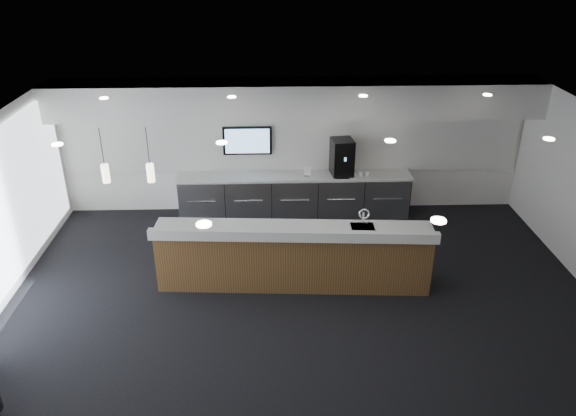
{
  "coord_description": "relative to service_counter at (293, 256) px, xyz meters",
  "views": [
    {
      "loc": [
        -0.52,
        -7.56,
        5.6
      ],
      "look_at": [
        -0.22,
        1.3,
        1.29
      ],
      "focal_mm": 35.0,
      "sensor_mm": 36.0,
      "label": 1
    }
  ],
  "objects": [
    {
      "name": "cup_0",
      "position": [
        1.71,
        2.68,
        0.42
      ],
      "size": [
        0.1,
        0.1,
        0.09
      ],
      "primitive_type": "imported",
      "color": "white",
      "rests_on": "back_credenza"
    },
    {
      "name": "cup_1",
      "position": [
        1.57,
        2.68,
        0.42
      ],
      "size": [
        0.14,
        0.14,
        0.09
      ],
      "primitive_type": "imported",
      "rotation": [
        0.0,
        0.0,
        0.65
      ],
      "color": "white",
      "rests_on": "back_credenza"
    },
    {
      "name": "alcove_panel",
      "position": [
        0.14,
        3.11,
        1.02
      ],
      "size": [
        9.8,
        0.06,
        1.4
      ],
      "primitive_type": "cube",
      "color": "silver",
      "rests_on": "back_wall"
    },
    {
      "name": "pendant_right",
      "position": [
        -2.96,
        -0.06,
        1.67
      ],
      "size": [
        0.12,
        0.12,
        0.3
      ],
      "primitive_type": "cylinder",
      "color": "#FFE6C6",
      "rests_on": "ceiling"
    },
    {
      "name": "back_credenza",
      "position": [
        0.14,
        2.78,
        -0.1
      ],
      "size": [
        5.06,
        0.66,
        0.95
      ],
      "color": "gray",
      "rests_on": "ground"
    },
    {
      "name": "cup_4",
      "position": [
        1.15,
        2.68,
        0.42
      ],
      "size": [
        0.14,
        0.14,
        0.09
      ],
      "primitive_type": "imported",
      "rotation": [
        0.0,
        0.0,
        2.58
      ],
      "color": "white",
      "rests_on": "back_credenza"
    },
    {
      "name": "info_sign_right",
      "position": [
        1.19,
        2.71,
        0.49
      ],
      "size": [
        0.17,
        0.03,
        0.23
      ],
      "primitive_type": "cube",
      "rotation": [
        0.0,
        0.0,
        0.04
      ],
      "color": "silver",
      "rests_on": "back_credenza"
    },
    {
      "name": "coffee_machine",
      "position": [
        1.16,
        2.81,
        0.76
      ],
      "size": [
        0.5,
        0.61,
        0.78
      ],
      "rotation": [
        0.0,
        0.0,
        0.12
      ],
      "color": "black",
      "rests_on": "back_credenza"
    },
    {
      "name": "cup_5",
      "position": [
        1.01,
        2.68,
        0.42
      ],
      "size": [
        0.11,
        0.11,
        0.09
      ],
      "primitive_type": "imported",
      "rotation": [
        0.0,
        0.0,
        3.23
      ],
      "color": "white",
      "rests_on": "back_credenza"
    },
    {
      "name": "back_wall",
      "position": [
        0.14,
        3.14,
        0.92
      ],
      "size": [
        10.0,
        0.02,
        3.0
      ],
      "primitive_type": "cube",
      "color": "white",
      "rests_on": "ground"
    },
    {
      "name": "pendant_left",
      "position": [
        -2.26,
        -0.06,
        1.67
      ],
      "size": [
        0.12,
        0.12,
        0.3
      ],
      "primitive_type": "cylinder",
      "color": "#FFE6C6",
      "rests_on": "ceiling"
    },
    {
      "name": "service_counter",
      "position": [
        0.0,
        0.0,
        0.0
      ],
      "size": [
        4.83,
        1.1,
        1.49
      ],
      "rotation": [
        0.0,
        0.0,
        -0.06
      ],
      "color": "#52331B",
      "rests_on": "ground"
    },
    {
      "name": "wall_tv",
      "position": [
        -0.86,
        3.05,
        1.07
      ],
      "size": [
        1.05,
        0.08,
        0.62
      ],
      "color": "black",
      "rests_on": "back_wall"
    },
    {
      "name": "ceiling",
      "position": [
        0.14,
        -0.86,
        2.42
      ],
      "size": [
        10.0,
        8.0,
        0.02
      ],
      "primitive_type": "cube",
      "color": "black",
      "rests_on": "back_wall"
    },
    {
      "name": "ground",
      "position": [
        0.14,
        -0.86,
        -0.58
      ],
      "size": [
        10.0,
        10.0,
        0.0
      ],
      "primitive_type": "plane",
      "color": "black",
      "rests_on": "ground"
    },
    {
      "name": "info_sign_left",
      "position": [
        0.42,
        2.72,
        0.48
      ],
      "size": [
        0.15,
        0.05,
        0.21
      ],
      "primitive_type": "cube",
      "rotation": [
        0.0,
        0.0,
        -0.19
      ],
      "color": "silver",
      "rests_on": "back_credenza"
    },
    {
      "name": "cup_3",
      "position": [
        1.29,
        2.68,
        0.42
      ],
      "size": [
        0.13,
        0.13,
        0.09
      ],
      "primitive_type": "imported",
      "rotation": [
        0.0,
        0.0,
        1.94
      ],
      "color": "white",
      "rests_on": "back_credenza"
    },
    {
      "name": "ceiling_can_lights",
      "position": [
        0.14,
        -0.86,
        2.39
      ],
      "size": [
        7.0,
        5.0,
        0.02
      ],
      "primitive_type": null,
      "color": "white",
      "rests_on": "ceiling"
    },
    {
      "name": "soffit_bulkhead",
      "position": [
        0.14,
        2.69,
        2.07
      ],
      "size": [
        10.0,
        0.9,
        0.7
      ],
      "primitive_type": "cube",
      "color": "silver",
      "rests_on": "back_wall"
    },
    {
      "name": "cup_2",
      "position": [
        1.43,
        2.68,
        0.42
      ],
      "size": [
        0.12,
        0.12,
        0.09
      ],
      "primitive_type": "imported",
      "rotation": [
        0.0,
        0.0,
        1.29
      ],
      "color": "white",
      "rests_on": "back_credenza"
    }
  ]
}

